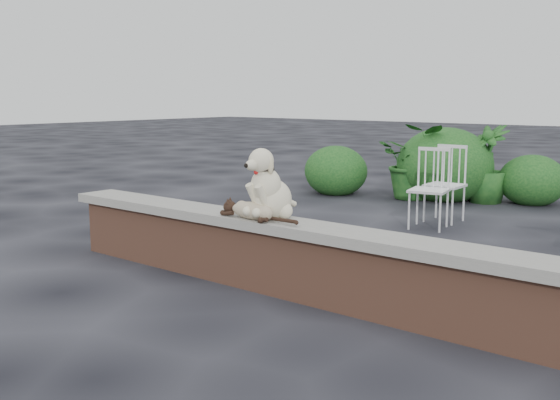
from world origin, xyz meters
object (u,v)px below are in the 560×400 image
Objects in this scene: potted_plant_a at (415,161)px; dog at (272,182)px; chair_a at (429,189)px; potted_plant_b at (487,164)px; chair_b at (445,184)px; cat at (252,210)px.

dog is at bearing -74.96° from potted_plant_a.
potted_plant_a reaches higher than chair_a.
potted_plant_b is at bearing 82.95° from chair_a.
chair_b is 0.83× the size of potted_plant_b.
potted_plant_b is at bearing 99.54° from cat.
potted_plant_a reaches higher than cat.
cat is 0.98× the size of chair_b.
potted_plant_a is 1.03m from potted_plant_b.
cat is 3.66m from chair_b.
potted_plant_b is (-0.17, 1.73, 0.10)m from chair_b.
potted_plant_b is (0.96, 0.36, -0.00)m from potted_plant_a.
chair_a is 2.22m from potted_plant_a.
dog is 0.61× the size of chair_a.
chair_b is 1.78m from potted_plant_a.
chair_a is (-0.05, 3.14, -0.19)m from cat.
potted_plant_b is at bearing 93.22° from chair_b.
chair_b is (-0.17, 3.50, -0.40)m from dog.
chair_a is (0.04, -0.51, 0.00)m from chair_b.
cat is at bearing -87.18° from potted_plant_b.
potted_plant_a reaches higher than potted_plant_b.
dog is 0.61× the size of chair_b.
chair_a is 0.83× the size of potted_plant_b.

